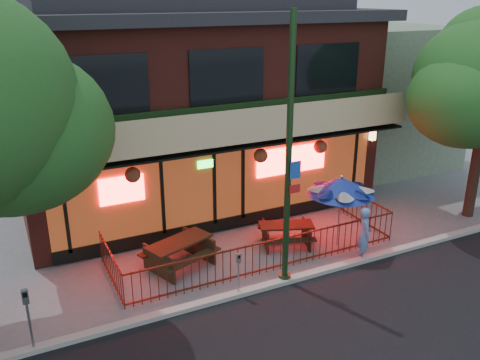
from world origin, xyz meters
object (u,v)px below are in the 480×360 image
object	(u,v)px
picnic_table_right	(286,231)
patio_umbrella	(341,186)
picnic_table_left	(179,250)
parking_meter_far	(27,310)
parking_meter_near	(238,267)
pedestrian	(364,234)
street_light	(288,171)

from	to	relation	value
picnic_table_right	patio_umbrella	size ratio (longest dim) A/B	0.87
picnic_table_left	picnic_table_right	world-z (taller)	picnic_table_left
picnic_table_right	parking_meter_far	xyz separation A→B (m)	(-7.48, -1.87, 0.58)
picnic_table_right	parking_meter_far	size ratio (longest dim) A/B	1.29
parking_meter_far	parking_meter_near	bearing A→B (deg)	0.00
picnic_table_left	pedestrian	bearing A→B (deg)	-21.39
picnic_table_right	patio_umbrella	world-z (taller)	patio_umbrella
pedestrian	patio_umbrella	bearing A→B (deg)	31.59
picnic_table_right	parking_meter_near	bearing A→B (deg)	-143.65
street_light	patio_umbrella	world-z (taller)	street_light
picnic_table_left	pedestrian	world-z (taller)	pedestrian
street_light	parking_meter_near	bearing A→B (deg)	-176.89
patio_umbrella	parking_meter_far	bearing A→B (deg)	-172.45
picnic_table_right	parking_meter_far	bearing A→B (deg)	-165.94
parking_meter_near	parking_meter_far	distance (m)	4.94
picnic_table_left	parking_meter_far	world-z (taller)	parking_meter_far
street_light	parking_meter_near	world-z (taller)	street_light
picnic_table_left	patio_umbrella	xyz separation A→B (m)	(4.81, -0.89, 1.42)
picnic_table_left	patio_umbrella	world-z (taller)	patio_umbrella
picnic_table_left	patio_umbrella	size ratio (longest dim) A/B	0.99
street_light	parking_meter_far	size ratio (longest dim) A/B	4.56
parking_meter_far	patio_umbrella	bearing A→B (deg)	7.55
pedestrian	parking_meter_far	xyz separation A→B (m)	(-9.04, -0.13, 0.23)
parking_meter_near	parking_meter_far	xyz separation A→B (m)	(-4.93, -0.00, 0.23)
picnic_table_left	parking_meter_near	bearing A→B (deg)	-67.89
street_light	parking_meter_near	xyz separation A→B (m)	(-1.43, -0.08, -2.33)
pedestrian	picnic_table_left	bearing A→B (deg)	93.26
picnic_table_left	street_light	bearing A→B (deg)	-41.28
picnic_table_right	pedestrian	size ratio (longest dim) A/B	1.22
pedestrian	parking_meter_far	bearing A→B (deg)	115.48
picnic_table_left	parking_meter_far	xyz separation A→B (m)	(-4.10, -2.07, 0.51)
patio_umbrella	picnic_table_right	bearing A→B (deg)	154.14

